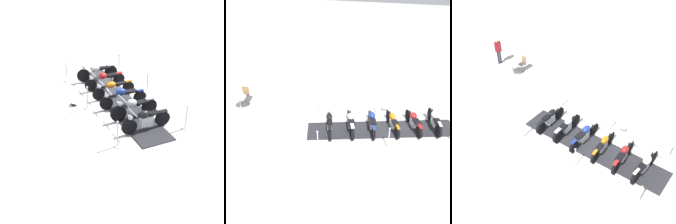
# 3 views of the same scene
# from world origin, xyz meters

# --- Properties ---
(ground_plane) EXTENTS (80.00, 80.00, 0.00)m
(ground_plane) POSITION_xyz_m (0.00, 0.00, 0.00)
(ground_plane) COLOR silver
(display_platform) EXTENTS (7.54, 3.84, 0.04)m
(display_platform) POSITION_xyz_m (0.00, 0.00, 0.02)
(display_platform) COLOR #28282D
(display_platform) RESTS_ON ground_plane
(motorcycle_cream) EXTENTS (0.82, 2.15, 1.01)m
(motorcycle_cream) POSITION_xyz_m (2.48, 0.90, 0.52)
(motorcycle_cream) COLOR black
(motorcycle_cream) RESTS_ON display_platform
(motorcycle_maroon) EXTENTS (1.04, 2.06, 0.90)m
(motorcycle_maroon) POSITION_xyz_m (1.48, 0.55, 0.48)
(motorcycle_maroon) COLOR black
(motorcycle_maroon) RESTS_ON display_platform
(motorcycle_copper) EXTENTS (1.02, 2.07, 0.89)m
(motorcycle_copper) POSITION_xyz_m (0.48, 0.21, 0.47)
(motorcycle_copper) COLOR black
(motorcycle_copper) RESTS_ON display_platform
(motorcycle_navy) EXTENTS (0.93, 2.19, 0.91)m
(motorcycle_navy) POSITION_xyz_m (-0.51, -0.14, 0.52)
(motorcycle_navy) COLOR black
(motorcycle_navy) RESTS_ON display_platform
(motorcycle_chrome) EXTENTS (0.99, 2.10, 1.02)m
(motorcycle_chrome) POSITION_xyz_m (-1.50, -0.50, 0.51)
(motorcycle_chrome) COLOR black
(motorcycle_chrome) RESTS_ON display_platform
(motorcycle_black) EXTENTS (0.97, 2.08, 0.94)m
(motorcycle_black) POSITION_xyz_m (-2.50, -0.84, 0.50)
(motorcycle_black) COLOR black
(motorcycle_black) RESTS_ON display_platform
(stanchion_right_mid) EXTENTS (0.32, 0.32, 1.10)m
(stanchion_right_mid) POSITION_xyz_m (-0.50, 1.43, 0.36)
(stanchion_right_mid) COLOR silver
(stanchion_right_mid) RESTS_ON ground_plane
(stanchion_right_front) EXTENTS (0.36, 0.36, 1.04)m
(stanchion_right_front) POSITION_xyz_m (2.50, 2.47, 0.31)
(stanchion_right_front) COLOR silver
(stanchion_right_front) RESTS_ON ground_plane
(stanchion_right_rear) EXTENTS (0.28, 0.28, 1.12)m
(stanchion_right_rear) POSITION_xyz_m (-3.50, 0.39, 0.41)
(stanchion_right_rear) COLOR silver
(stanchion_right_rear) RESTS_ON ground_plane
(stanchion_left_mid) EXTENTS (0.30, 0.30, 1.15)m
(stanchion_left_mid) POSITION_xyz_m (0.50, -1.43, 0.41)
(stanchion_left_mid) COLOR silver
(stanchion_left_mid) RESTS_ON ground_plane
(stanchion_left_front) EXTENTS (0.33, 0.33, 1.05)m
(stanchion_left_front) POSITION_xyz_m (3.50, -0.39, 0.33)
(stanchion_left_front) COLOR silver
(stanchion_left_front) RESTS_ON ground_plane
(stanchion_left_rear) EXTENTS (0.30, 0.30, 1.07)m
(stanchion_left_rear) POSITION_xyz_m (-2.50, -2.47, 0.37)
(stanchion_left_rear) COLOR silver
(stanchion_left_rear) RESTS_ON ground_plane
(info_placard) EXTENTS (0.39, 0.31, 0.19)m
(info_placard) POSITION_xyz_m (-0.15, 2.08, 0.06)
(info_placard) COLOR #333338
(info_placard) RESTS_ON ground_plane
(cafe_table) EXTENTS (0.84, 0.84, 0.79)m
(cafe_table) POSITION_xyz_m (-8.04, -0.22, 0.60)
(cafe_table) COLOR #B7B7BC
(cafe_table) RESTS_ON ground_plane
(cafe_chair_near_table) EXTENTS (0.46, 0.46, 0.97)m
(cafe_chair_near_table) POSITION_xyz_m (-8.19, 0.59, 0.56)
(cafe_chair_near_table) COLOR olive
(cafe_chair_near_table) RESTS_ON ground_plane
(bystander_person) EXTENTS (0.28, 0.43, 1.77)m
(bystander_person) POSITION_xyz_m (-9.83, -0.32, 1.06)
(bystander_person) COLOR #23232D
(bystander_person) RESTS_ON ground_plane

